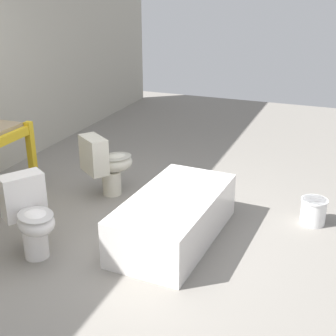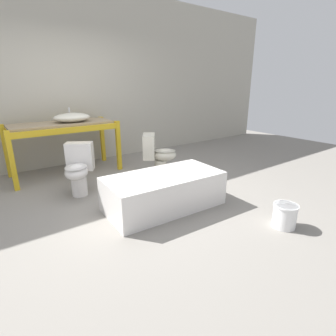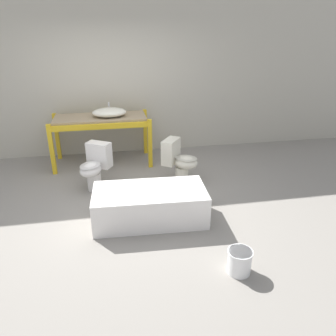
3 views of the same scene
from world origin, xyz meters
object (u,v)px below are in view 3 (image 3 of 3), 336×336
object	(u,v)px
bucket_white	(239,261)
toilet_near	(95,166)
sink_basin	(109,112)
bathtub_main	(150,203)
toilet_far	(179,160)

from	to	relation	value
bucket_white	toilet_near	bearing A→B (deg)	123.75
toilet_near	bucket_white	bearing A→B (deg)	-24.68
sink_basin	bathtub_main	world-z (taller)	sink_basin
bathtub_main	sink_basin	bearing A→B (deg)	104.77
toilet_near	toilet_far	size ratio (longest dim) A/B	1.00
bathtub_main	toilet_near	world-z (taller)	toilet_near
toilet_near	toilet_far	xyz separation A→B (m)	(1.32, -0.01, 0.00)
bathtub_main	toilet_near	bearing A→B (deg)	126.89
sink_basin	bathtub_main	xyz separation A→B (m)	(0.43, -2.04, -0.71)
bathtub_main	toilet_far	world-z (taller)	toilet_far
toilet_near	bucket_white	world-z (taller)	toilet_near
bathtub_main	toilet_far	xyz separation A→B (m)	(0.61, 1.04, 0.13)
toilet_near	bathtub_main	bearing A→B (deg)	-24.37
bathtub_main	toilet_near	distance (m)	1.28
sink_basin	toilet_near	world-z (taller)	sink_basin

